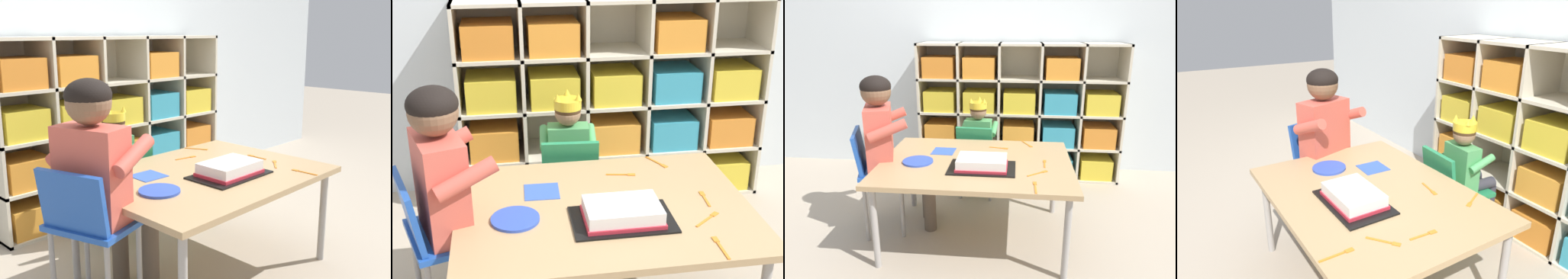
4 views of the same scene
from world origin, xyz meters
TOP-DOWN VIEW (x-y plane):
  - storage_cubby_shelf at (0.25, 1.14)m, footprint 1.80×0.37m
  - activity_table at (0.00, 0.00)m, footprint 1.20×0.90m
  - classroom_chair_blue at (-0.06, 0.62)m, footprint 0.33×0.38m
  - child_with_crown at (-0.06, 0.73)m, footprint 0.31×0.31m
  - classroom_chair_adult_side at (-0.69, 0.03)m, footprint 0.40×0.42m
  - adult_helper_seated at (-0.58, 0.07)m, footprint 0.48×0.46m
  - birthday_cake_on_tray at (0.05, -0.12)m, footprint 0.40×0.25m
  - paper_plate_stack at (-0.36, -0.06)m, footprint 0.19×0.19m
  - paper_napkin_square at (-0.24, 0.16)m, footprint 0.15×0.15m
  - fork_near_cake_tray at (0.36, -0.36)m, footprint 0.02×0.15m
  - fork_by_napkin at (0.33, 0.37)m, footprint 0.08×0.14m
  - fork_beside_plate_stack at (0.43, -0.00)m, footprint 0.02×0.13m
  - fork_at_table_front_edge at (0.14, 0.27)m, footprint 0.14×0.04m
  - fork_near_child_seat at (0.39, -0.17)m, footprint 0.12×0.10m

SIDE VIEW (x-z plane):
  - classroom_chair_blue at x=-0.06m, z-range 0.05..0.67m
  - classroom_chair_adult_side at x=-0.69m, z-range 0.10..0.81m
  - activity_table at x=0.00m, z-range 0.23..0.77m
  - child_with_crown at x=-0.06m, z-range 0.10..0.91m
  - paper_napkin_square at x=-0.24m, z-range 0.54..0.54m
  - fork_near_cake_tray at x=0.36m, z-range 0.54..0.55m
  - fork_by_napkin at x=0.33m, z-range 0.54..0.55m
  - fork_beside_plate_stack at x=0.43m, z-range 0.54..0.55m
  - fork_at_table_front_edge at x=0.14m, z-range 0.54..0.55m
  - fork_near_child_seat at x=0.39m, z-range 0.54..0.55m
  - paper_plate_stack at x=-0.36m, z-range 0.54..0.55m
  - storage_cubby_shelf at x=0.25m, z-range -0.06..1.16m
  - birthday_cake_on_tray at x=0.05m, z-range 0.54..0.61m
  - adult_helper_seated at x=-0.58m, z-range 0.13..1.20m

